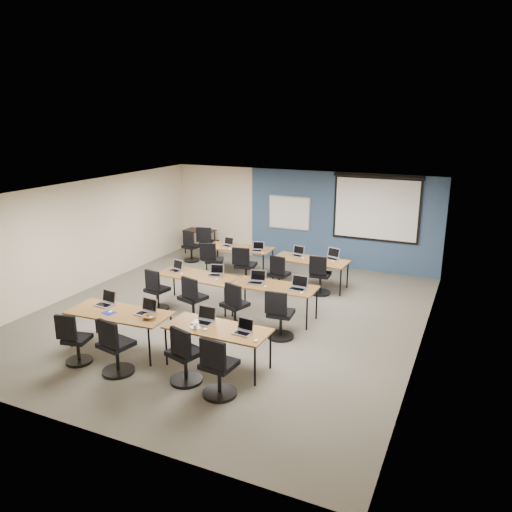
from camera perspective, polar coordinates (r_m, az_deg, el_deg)
The scene contains 58 objects.
floor at distance 11.01m, azimuth -3.12°, elevation -6.69°, with size 8.00×9.00×0.02m, color #6B6354.
ceiling at distance 10.28m, azimuth -3.35°, elevation 7.34°, with size 8.00×9.00×0.02m, color white.
wall_back at distance 14.58m, azimuth 5.02°, elevation 4.49°, with size 8.00×0.04×2.70m, color beige.
wall_front at distance 7.14m, azimuth -20.45°, elevation -8.94°, with size 8.00×0.04×2.70m, color beige.
wall_left at distance 12.87m, azimuth -19.23°, elevation 2.10°, with size 0.04×9.00×2.70m, color beige.
wall_right at distance 9.46m, azimuth 18.78°, elevation -2.67°, with size 0.04×9.00×2.70m, color beige.
blue_accent_panel at distance 14.19m, azimuth 9.75°, elevation 4.00°, with size 5.50×0.04×2.70m, color #3D5977.
whiteboard at distance 14.59m, azimuth 3.82°, elevation 4.92°, with size 1.28×0.03×0.98m.
projector_screen at distance 13.83m, azimuth 13.60°, elevation 5.73°, with size 2.40×0.10×1.82m.
training_table_front_left at distance 9.55m, azimuth -15.37°, elevation -6.43°, with size 1.92×0.80×0.73m.
training_table_front_right at distance 8.60m, azimuth -4.42°, elevation -8.46°, with size 1.81×0.76×0.73m.
training_table_mid_left at distance 11.34m, azimuth -6.69°, elevation -2.39°, with size 1.85×0.77×0.73m.
training_table_mid_right at distance 10.59m, azimuth 2.11°, elevation -3.63°, with size 1.81×0.75×0.73m.
training_table_back_left at distance 13.59m, azimuth -1.92°, elevation 0.81°, with size 1.83×0.76×0.73m.
training_table_back_right at distance 12.54m, azimuth 6.24°, elevation -0.58°, with size 1.87×0.78×0.73m.
laptop_0 at distance 9.94m, azimuth -16.77°, elevation -4.99°, with size 0.34×0.29×0.26m.
mouse_0 at distance 9.56m, azimuth -16.31°, elevation -6.13°, with size 0.06×0.10×0.04m, color white.
task_chair_0 at distance 9.36m, azimuth -20.01°, elevation -9.34°, with size 0.46×0.46×0.95m.
laptop_1 at distance 9.33m, azimuth -12.38°, elevation -6.07°, with size 0.35×0.30×0.26m.
mouse_1 at distance 9.12m, azimuth -11.87°, elevation -6.91°, with size 0.06×0.10×0.04m, color white.
task_chair_1 at distance 8.78m, azimuth -15.81°, elevation -10.40°, with size 0.55×0.55×1.03m.
laptop_2 at distance 8.80m, azimuth -5.91°, elevation -7.14°, with size 0.35×0.30×0.27m.
mouse_2 at distance 8.52m, azimuth -5.83°, elevation -8.33°, with size 0.06×0.10×0.04m, color white.
task_chair_2 at distance 8.28m, azimuth -8.19°, elevation -11.63°, with size 0.55×0.54×1.02m.
laptop_3 at distance 8.36m, azimuth -1.43°, elevation -8.40°, with size 0.30×0.25×0.23m.
mouse_3 at distance 8.08m, azimuth -0.02°, elevation -9.64°, with size 0.06×0.10×0.04m, color white.
task_chair_3 at distance 7.87m, azimuth -4.39°, elevation -13.05°, with size 0.55×0.55×1.02m.
laptop_4 at distance 11.70m, azimuth -9.12°, elevation -1.38°, with size 0.31×0.26×0.24m.
mouse_4 at distance 11.43m, azimuth -8.52°, elevation -2.01°, with size 0.06×0.09×0.03m, color white.
task_chair_4 at distance 11.30m, azimuth -11.33°, elevation -4.21°, with size 0.49×0.49×0.97m.
laptop_5 at distance 11.27m, azimuth -4.65°, elevation -1.90°, with size 0.30×0.26×0.23m.
mouse_5 at distance 10.97m, azimuth -4.48°, elevation -2.65°, with size 0.06×0.10×0.04m, color white.
task_chair_5 at distance 10.56m, azimuth -7.28°, elevation -5.33°, with size 0.55×0.54×1.02m.
laptop_6 at distance 10.73m, azimuth 0.05°, elevation -2.74°, with size 0.35×0.29×0.26m.
mouse_6 at distance 10.49m, azimuth 1.06°, elevation -3.50°, with size 0.06×0.10×0.03m, color white.
task_chair_6 at distance 10.18m, azimuth -2.47°, elevation -6.11°, with size 0.53×0.52×1.00m.
laptop_7 at distance 10.39m, azimuth 4.86°, elevation -3.42°, with size 0.36×0.30×0.27m.
mouse_7 at distance 10.17m, azimuth 5.25°, elevation -4.20°, with size 0.06×0.10×0.03m, color white.
task_chair_7 at distance 9.73m, azimuth 2.70°, elevation -7.15°, with size 0.53×0.53×1.01m.
laptop_8 at distance 13.73m, azimuth -3.27°, elevation 1.39°, with size 0.30×0.26×0.23m.
mouse_8 at distance 13.43m, azimuth -2.97°, elevation 0.85°, with size 0.06×0.09×0.03m, color white.
task_chair_8 at distance 13.24m, azimuth -4.95°, elevation -0.88°, with size 0.55×0.52×1.00m.
laptop_9 at distance 13.23m, azimuth 0.15°, elevation 0.86°, with size 0.30×0.26×0.23m.
mouse_9 at distance 12.96m, azimuth 0.73°, elevation 0.32°, with size 0.06×0.10×0.03m, color white.
task_chair_9 at distance 12.67m, azimuth -1.31°, elevation -1.54°, with size 0.55×0.55×1.03m.
laptop_10 at distance 12.82m, azimuth 4.78°, elevation 0.31°, with size 0.32×0.27×0.24m.
mouse_10 at distance 12.58m, azimuth 5.38°, elevation -0.23°, with size 0.06×0.10×0.03m, color white.
task_chair_10 at distance 12.14m, azimuth 2.61°, elevation -2.47°, with size 0.49×0.49×0.97m.
laptop_11 at distance 12.64m, azimuth 8.73°, elevation -0.03°, with size 0.34×0.29×0.26m.
mouse_11 at distance 12.41m, azimuth 8.80°, elevation -0.58°, with size 0.06×0.09×0.03m, color white.
task_chair_11 at distance 12.14m, azimuth 7.29°, elevation -2.54°, with size 0.51×0.51×0.99m.
blue_mousepad at distance 9.55m, azimuth -16.48°, elevation -6.23°, with size 0.22×0.18×0.01m, color #101B92.
snack_bowl at distance 9.12m, azimuth -12.18°, elevation -6.82°, with size 0.25×0.25×0.06m, color brown.
snack_plate at distance 8.62m, azimuth -6.95°, elevation -8.11°, with size 0.18×0.18×0.01m, color white.
coffee_cup at distance 8.53m, azimuth -6.94°, elevation -8.09°, with size 0.08×0.08×0.07m, color white.
utility_table at distance 15.65m, azimuth -6.45°, elevation 2.65°, with size 0.95×0.53×0.75m.
spare_chair_a at distance 14.95m, azimuth -5.52°, elevation 1.12°, with size 0.55×0.55×1.03m.
spare_chair_b at distance 14.85m, azimuth -7.48°, elevation 0.82°, with size 0.47×0.47×0.95m.
Camera 1 is at (4.75, -8.98, 4.23)m, focal length 35.00 mm.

